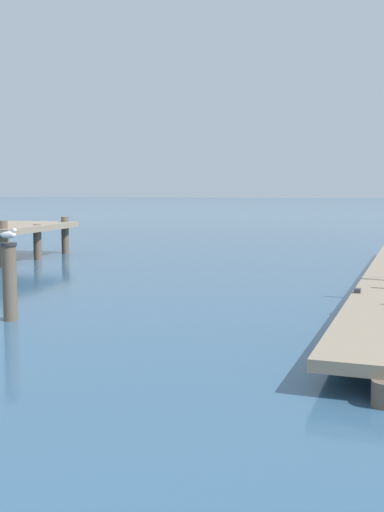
# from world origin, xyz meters

# --- Properties ---
(mooring_piling) EXTENTS (0.30, 0.30, 1.44)m
(mooring_piling) POSITION_xyz_m (-1.95, 8.84, 0.76)
(mooring_piling) COLOR brown
(mooring_piling) RESTS_ON ground
(perched_seagull) EXTENTS (0.37, 0.22, 0.27)m
(perched_seagull) POSITION_xyz_m (-1.95, 8.84, 1.59)
(perched_seagull) COLOR gold
(perched_seagull) RESTS_ON mooring_piling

